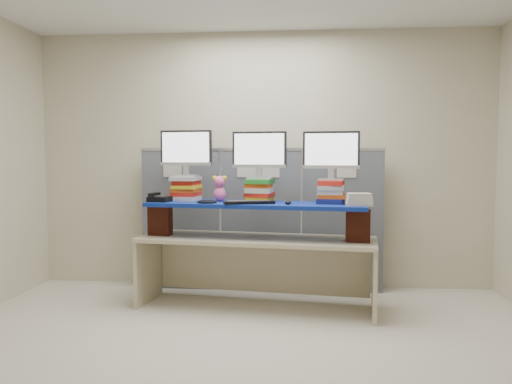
# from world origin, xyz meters

# --- Properties ---
(room) EXTENTS (5.00, 4.00, 2.80)m
(room) POSITION_xyz_m (0.00, 0.00, 1.40)
(room) COLOR beige
(room) RESTS_ON ground
(cubicle_partition) EXTENTS (2.60, 0.06, 1.53)m
(cubicle_partition) POSITION_xyz_m (-0.00, 1.78, 0.77)
(cubicle_partition) COLOR #4F535D
(cubicle_partition) RESTS_ON ground
(desk) EXTENTS (2.29, 0.93, 0.68)m
(desk) POSITION_xyz_m (0.00, 1.14, 0.54)
(desk) COLOR #C6B897
(desk) RESTS_ON ground
(brick_pier_left) EXTENTS (0.23, 0.14, 0.29)m
(brick_pier_left) POSITION_xyz_m (-0.94, 1.21, 0.82)
(brick_pier_left) COLOR maroon
(brick_pier_left) RESTS_ON desk
(brick_pier_right) EXTENTS (0.23, 0.14, 0.29)m
(brick_pier_right) POSITION_xyz_m (0.93, 0.97, 0.82)
(brick_pier_right) COLOR maroon
(brick_pier_right) RESTS_ON desk
(blue_board) EXTENTS (2.10, 0.77, 0.04)m
(blue_board) POSITION_xyz_m (0.00, 1.14, 0.99)
(blue_board) COLOR navy
(blue_board) RESTS_ON brick_pier_left
(book_stack_left) EXTENTS (0.29, 0.32, 0.23)m
(book_stack_left) POSITION_xyz_m (-0.71, 1.35, 1.13)
(book_stack_left) COLOR #B6B3AE
(book_stack_left) RESTS_ON blue_board
(book_stack_center) EXTENTS (0.29, 0.33, 0.22)m
(book_stack_center) POSITION_xyz_m (0.03, 1.25, 1.12)
(book_stack_center) COLOR gold
(book_stack_center) RESTS_ON blue_board
(book_stack_right) EXTENTS (0.29, 0.34, 0.21)m
(book_stack_right) POSITION_xyz_m (0.70, 1.17, 1.11)
(book_stack_right) COLOR #131954
(book_stack_right) RESTS_ON blue_board
(monitor_left) EXTENTS (0.52, 0.17, 0.46)m
(monitor_left) POSITION_xyz_m (-0.71, 1.35, 1.50)
(monitor_left) COLOR #B9B9BF
(monitor_left) RESTS_ON book_stack_left
(monitor_center) EXTENTS (0.52, 0.17, 0.46)m
(monitor_center) POSITION_xyz_m (0.03, 1.26, 1.48)
(monitor_center) COLOR #B9B9BF
(monitor_center) RESTS_ON book_stack_center
(monitor_right) EXTENTS (0.52, 0.17, 0.46)m
(monitor_right) POSITION_xyz_m (0.70, 1.17, 1.48)
(monitor_right) COLOR #B9B9BF
(monitor_right) RESTS_ON book_stack_right
(keyboard) EXTENTS (0.48, 0.26, 0.03)m
(keyboard) POSITION_xyz_m (-0.05, 1.03, 1.02)
(keyboard) COLOR black
(keyboard) RESTS_ON blue_board
(mouse) EXTENTS (0.07, 0.11, 0.03)m
(mouse) POSITION_xyz_m (0.31, 1.00, 1.02)
(mouse) COLOR black
(mouse) RESTS_ON blue_board
(desk_phone) EXTENTS (0.23, 0.21, 0.08)m
(desk_phone) POSITION_xyz_m (-0.93, 1.17, 1.04)
(desk_phone) COLOR black
(desk_phone) RESTS_ON blue_board
(headset) EXTENTS (0.22, 0.22, 0.02)m
(headset) POSITION_xyz_m (-0.45, 1.07, 1.02)
(headset) COLOR black
(headset) RESTS_ON blue_board
(plush_toy) EXTENTS (0.15, 0.11, 0.25)m
(plush_toy) POSITION_xyz_m (-0.36, 1.26, 1.14)
(plush_toy) COLOR pink
(plush_toy) RESTS_ON blue_board
(binder_stack) EXTENTS (0.23, 0.19, 0.11)m
(binder_stack) POSITION_xyz_m (0.93, 0.95, 1.06)
(binder_stack) COLOR beige
(binder_stack) RESTS_ON blue_board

